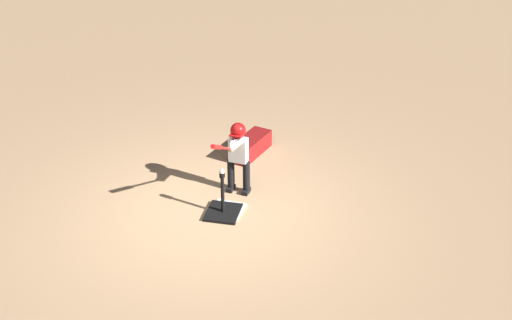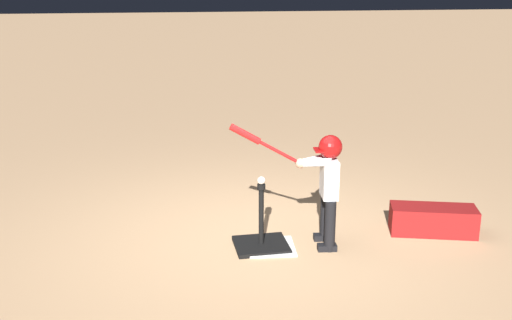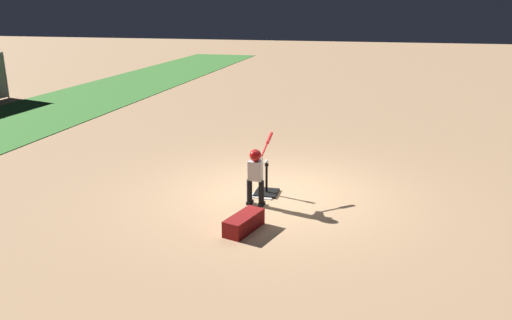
% 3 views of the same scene
% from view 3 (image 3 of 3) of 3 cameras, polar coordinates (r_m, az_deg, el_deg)
% --- Properties ---
extents(ground_plane, '(90.00, 90.00, 0.00)m').
position_cam_3_polar(ground_plane, '(10.00, 2.27, -3.87)').
color(ground_plane, tan).
extents(home_plate, '(0.48, 0.48, 0.02)m').
position_cam_3_polar(home_plate, '(9.92, 0.90, -3.97)').
color(home_plate, white).
rests_on(home_plate, ground_plane).
extents(batting_tee, '(0.50, 0.45, 0.63)m').
position_cam_3_polar(batting_tee, '(9.98, 1.20, -3.48)').
color(batting_tee, black).
rests_on(batting_tee, ground_plane).
extents(batter_child, '(1.04, 0.35, 1.21)m').
position_cam_3_polar(batter_child, '(9.24, 0.02, -1.08)').
color(batter_child, black).
rests_on(batter_child, ground_plane).
extents(baseball, '(0.07, 0.07, 0.07)m').
position_cam_3_polar(baseball, '(9.78, 1.22, -0.18)').
color(baseball, white).
rests_on(baseball, batting_tee).
extents(equipment_bag, '(0.90, 0.55, 0.28)m').
position_cam_3_polar(equipment_bag, '(8.37, -1.39, -7.18)').
color(equipment_bag, maroon).
rests_on(equipment_bag, ground_plane).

